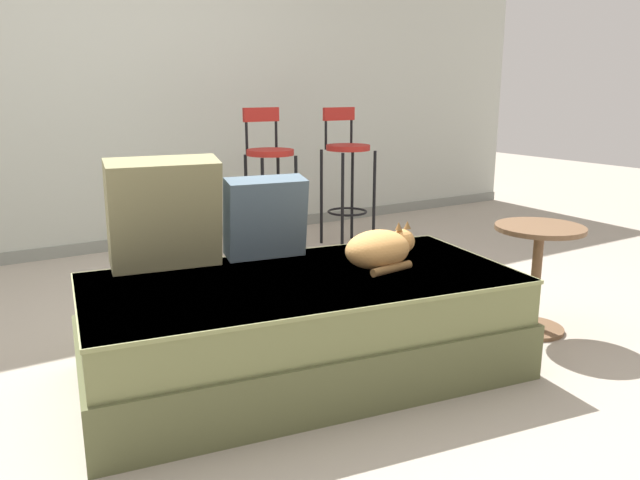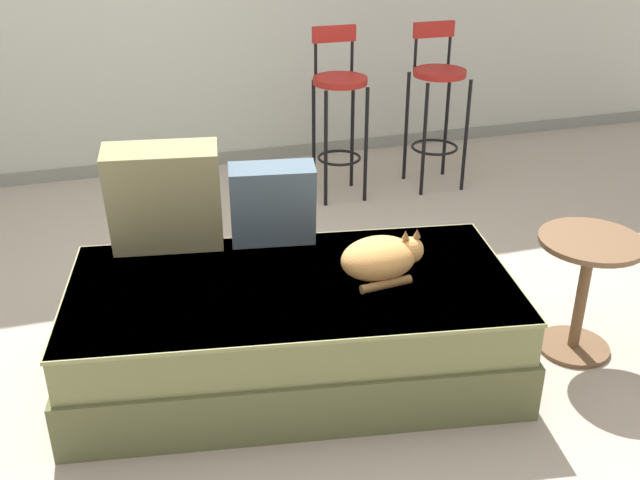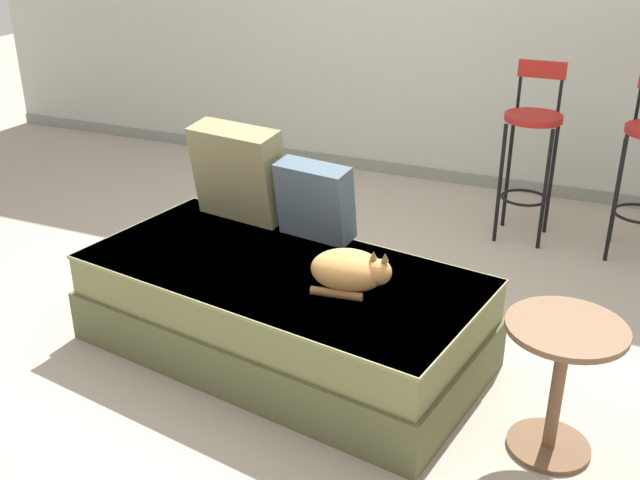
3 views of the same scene
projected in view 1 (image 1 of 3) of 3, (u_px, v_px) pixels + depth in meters
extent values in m
plane|color=#A89E8E|center=(262.00, 342.00, 3.07)|extent=(16.00, 16.00, 0.00)
cube|color=#B7BCB2|center=(120.00, 76.00, 4.61)|extent=(8.00, 0.10, 2.60)
cube|color=gray|center=(134.00, 242.00, 4.87)|extent=(8.00, 0.02, 0.09)
cube|color=brown|center=(303.00, 347.00, 2.72)|extent=(1.96, 1.19, 0.24)
cube|color=olive|center=(303.00, 299.00, 2.66)|extent=(1.91, 1.15, 0.20)
cube|color=#868C57|center=(303.00, 279.00, 2.64)|extent=(1.93, 1.16, 0.02)
cube|color=#847F56|center=(164.00, 213.00, 2.71)|extent=(0.51, 0.31, 0.49)
cube|color=#4C6070|center=(265.00, 217.00, 2.89)|extent=(0.39, 0.24, 0.38)
ellipsoid|color=tan|center=(378.00, 249.00, 2.75)|extent=(0.35, 0.28, 0.17)
sphere|color=tan|center=(403.00, 241.00, 2.81)|extent=(0.11, 0.11, 0.11)
cone|color=brown|center=(399.00, 226.00, 2.78)|extent=(0.03, 0.03, 0.04)
cone|color=brown|center=(407.00, 225.00, 2.81)|extent=(0.03, 0.03, 0.04)
cylinder|color=brown|center=(392.00, 269.00, 2.67)|extent=(0.22, 0.06, 0.04)
cylinder|color=black|center=(263.00, 212.00, 4.36)|extent=(0.02, 0.02, 0.75)
cylinder|color=black|center=(296.00, 208.00, 4.50)|extent=(0.02, 0.02, 0.75)
cylinder|color=black|center=(247.00, 206.00, 4.58)|extent=(0.02, 0.02, 0.75)
cylinder|color=black|center=(279.00, 202.00, 4.72)|extent=(0.02, 0.02, 0.75)
torus|color=black|center=(272.00, 222.00, 4.57)|extent=(0.28, 0.28, 0.02)
cylinder|color=maroon|center=(270.00, 152.00, 4.44)|extent=(0.34, 0.34, 0.04)
cylinder|color=black|center=(247.00, 135.00, 4.46)|extent=(0.02, 0.02, 0.28)
cylinder|color=black|center=(276.00, 134.00, 4.58)|extent=(0.02, 0.02, 0.28)
cube|color=maroon|center=(261.00, 115.00, 4.49)|extent=(0.28, 0.03, 0.10)
cylinder|color=black|center=(342.00, 203.00, 4.69)|extent=(0.02, 0.02, 0.75)
cylinder|color=black|center=(374.00, 199.00, 4.84)|extent=(0.02, 0.02, 0.75)
cylinder|color=black|center=(321.00, 197.00, 4.93)|extent=(0.02, 0.02, 0.75)
cylinder|color=black|center=(352.00, 194.00, 5.09)|extent=(0.02, 0.02, 0.75)
torus|color=black|center=(347.00, 212.00, 4.91)|extent=(0.32, 0.32, 0.02)
cylinder|color=maroon|center=(348.00, 148.00, 4.79)|extent=(0.34, 0.34, 0.04)
cylinder|color=black|center=(326.00, 132.00, 4.81)|extent=(0.02, 0.02, 0.27)
cylinder|color=black|center=(351.00, 131.00, 4.93)|extent=(0.02, 0.02, 0.27)
cube|color=maroon|center=(339.00, 114.00, 4.84)|extent=(0.28, 0.03, 0.10)
cylinder|color=brown|center=(535.00, 281.00, 3.16)|extent=(0.05, 0.05, 0.53)
cylinder|color=brown|center=(531.00, 328.00, 3.22)|extent=(0.32, 0.32, 0.02)
cylinder|color=brown|center=(540.00, 228.00, 3.10)|extent=(0.44, 0.44, 0.02)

